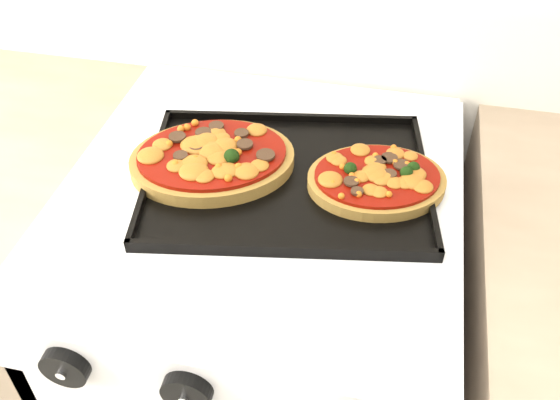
% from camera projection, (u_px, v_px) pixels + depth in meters
% --- Properties ---
extents(stove, '(0.60, 0.60, 0.91)m').
position_uv_depth(stove, '(266.00, 354.00, 1.24)').
color(stove, white).
rests_on(stove, floor).
extents(control_panel, '(0.60, 0.02, 0.09)m').
position_uv_depth(control_panel, '(202.00, 379.00, 0.75)').
color(control_panel, white).
rests_on(control_panel, stove).
extents(knob_left, '(0.06, 0.02, 0.06)m').
position_uv_depth(knob_left, '(65.00, 367.00, 0.76)').
color(knob_left, black).
rests_on(knob_left, control_panel).
extents(knob_center, '(0.06, 0.02, 0.06)m').
position_uv_depth(knob_center, '(187.00, 392.00, 0.74)').
color(knob_center, black).
rests_on(knob_center, control_panel).
extents(baking_tray, '(0.46, 0.37, 0.02)m').
position_uv_depth(baking_tray, '(287.00, 177.00, 0.93)').
color(baking_tray, black).
rests_on(baking_tray, stove).
extents(pizza_left, '(0.30, 0.26, 0.04)m').
position_uv_depth(pizza_left, '(212.00, 157.00, 0.94)').
color(pizza_left, '#A8813A').
rests_on(pizza_left, baking_tray).
extents(pizza_right, '(0.23, 0.20, 0.03)m').
position_uv_depth(pizza_right, '(377.00, 178.00, 0.91)').
color(pizza_right, '#A8813A').
rests_on(pizza_right, baking_tray).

